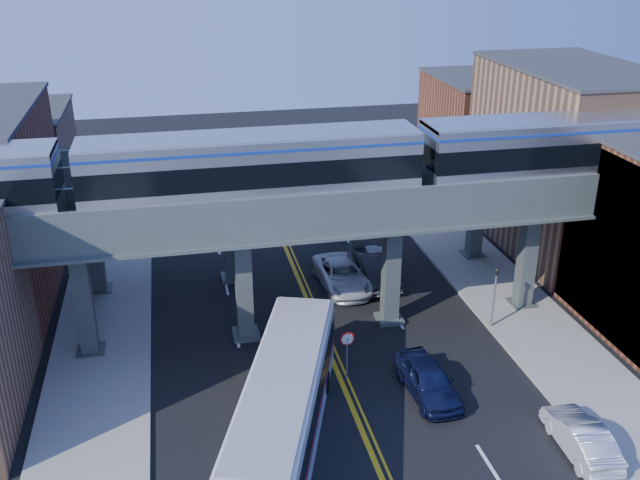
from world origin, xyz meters
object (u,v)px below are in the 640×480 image
object	(u,v)px
stop_sign	(347,348)
car_lane_d	(338,211)
car_lane_b	(375,268)
transit_bus	(284,407)
car_lane_c	(342,275)
car_parked_curb	(581,437)
transit_train	(252,168)
traffic_signal	(495,291)
car_lane_a	(428,380)

from	to	relation	value
stop_sign	car_lane_d	distance (m)	20.45
car_lane_b	car_lane_d	distance (m)	10.08
transit_bus	car_lane_c	xyz separation A→B (m)	(5.80, 13.43, -0.93)
transit_bus	car_parked_curb	xyz separation A→B (m)	(11.88, -3.24, -0.99)
stop_sign	car_parked_curb	world-z (taller)	stop_sign
transit_train	car_lane_d	distance (m)	18.96
car_lane_c	car_lane_b	bearing A→B (deg)	7.09
transit_bus	car_lane_d	xyz separation A→B (m)	(8.00, 23.87, -0.83)
transit_train	stop_sign	distance (m)	9.83
transit_bus	car_lane_d	size ratio (longest dim) A/B	2.15
car_parked_curb	traffic_signal	bearing A→B (deg)	-91.17
car_lane_c	transit_train	bearing A→B (deg)	-143.90
transit_train	transit_bus	world-z (taller)	transit_train
transit_train	car_lane_b	size ratio (longest dim) A/B	9.61
car_lane_a	car_lane_d	distance (m)	22.02
transit_train	car_lane_b	distance (m)	12.61
transit_train	car_parked_curb	bearing A→B (deg)	-45.77
transit_bus	car_lane_b	xyz separation A→B (m)	(7.96, 13.78, -0.86)
car_lane_b	car_lane_c	bearing A→B (deg)	-172.98
car_lane_a	car_lane_d	world-z (taller)	car_lane_d
stop_sign	car_lane_c	size ratio (longest dim) A/B	0.46
traffic_signal	car_lane_c	distance (m)	9.54
car_lane_d	car_parked_curb	xyz separation A→B (m)	(3.89, -27.11, -0.16)
car_lane_a	car_lane_d	size ratio (longest dim) A/B	0.77
transit_bus	car_lane_c	distance (m)	14.66
stop_sign	car_lane_b	world-z (taller)	stop_sign
transit_bus	car_parked_curb	world-z (taller)	transit_bus
car_lane_d	traffic_signal	bearing A→B (deg)	-68.57
transit_bus	car_parked_curb	distance (m)	12.36
car_lane_b	transit_bus	bearing A→B (deg)	-122.28
traffic_signal	car_lane_b	size ratio (longest dim) A/B	0.78
car_lane_b	transit_train	bearing A→B (deg)	-150.54
stop_sign	car_lane_b	distance (m)	10.81
transit_train	car_parked_curb	xyz separation A→B (m)	(11.82, -12.14, -8.67)
transit_train	car_lane_c	size ratio (longest dim) A/B	8.84
transit_train	transit_bus	bearing A→B (deg)	-90.41
car_lane_c	car_parked_curb	distance (m)	17.75
car_parked_curb	stop_sign	bearing A→B (deg)	-38.28
traffic_signal	car_lane_d	world-z (taller)	traffic_signal
car_lane_a	car_parked_curb	distance (m)	7.01
car_lane_c	stop_sign	bearing A→B (deg)	-104.72
transit_train	stop_sign	world-z (taller)	transit_train
transit_train	car_lane_a	world-z (taller)	transit_train
car_lane_c	car_lane_a	bearing A→B (deg)	-85.87
car_lane_c	traffic_signal	bearing A→B (deg)	-46.11
traffic_signal	car_lane_a	distance (m)	7.60
traffic_signal	car_parked_curb	xyz separation A→B (m)	(-0.70, -10.14, -1.56)
stop_sign	car_parked_curb	size ratio (longest dim) A/B	0.59
transit_train	stop_sign	size ratio (longest dim) A/B	19.28
car_lane_b	car_parked_curb	bearing A→B (deg)	-79.30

